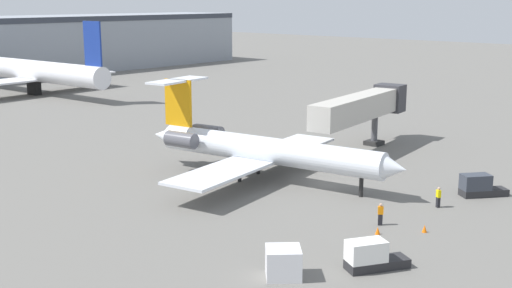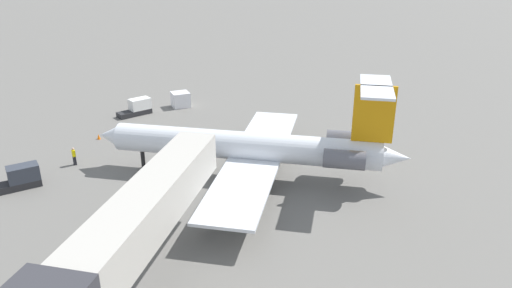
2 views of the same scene
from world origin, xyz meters
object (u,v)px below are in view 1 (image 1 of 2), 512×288
object	(u,v)px
jet_bridge	(364,106)
traffic_cone_near	(425,229)
ground_crew_marshaller	(438,197)
traffic_cone_mid	(378,231)
parked_airliner_west_mid	(34,71)
baggage_tug_lead	(479,186)
cargo_container_uld	(283,263)
baggage_tug_trailing	(371,257)
regional_jet	(258,148)
ground_crew_loader	(380,214)

from	to	relation	value
jet_bridge	traffic_cone_near	bearing A→B (deg)	-138.16
ground_crew_marshaller	traffic_cone_mid	size ratio (longest dim) A/B	3.07
parked_airliner_west_mid	traffic_cone_near	bearing A→B (deg)	-102.45
traffic_cone_near	baggage_tug_lead	bearing A→B (deg)	3.87
ground_crew_marshaller	traffic_cone_mid	xyz separation A→B (m)	(-8.61, 0.38, -0.58)
cargo_container_uld	parked_airliner_west_mid	world-z (taller)	parked_airliner_west_mid
baggage_tug_lead	parked_airliner_west_mid	distance (m)	83.67
baggage_tug_trailing	parked_airliner_west_mid	bearing A→B (deg)	72.42
regional_jet	parked_airliner_west_mid	distance (m)	67.48
regional_jet	jet_bridge	size ratio (longest dim) A/B	1.43
parked_airliner_west_mid	ground_crew_loader	bearing A→B (deg)	-103.44
ground_crew_loader	baggage_tug_lead	distance (m)	12.25
baggage_tug_trailing	parked_airliner_west_mid	distance (m)	88.88
cargo_container_uld	traffic_cone_mid	size ratio (longest dim) A/B	5.26
jet_bridge	traffic_cone_near	distance (m)	26.92
ground_crew_loader	baggage_tug_lead	xyz separation A→B (m)	(12.01, -2.44, -0.02)
ground_crew_loader	baggage_tug_lead	world-z (taller)	baggage_tug_lead
ground_crew_loader	traffic_cone_near	size ratio (longest dim) A/B	3.07
regional_jet	traffic_cone_mid	distance (m)	17.23
ground_crew_marshaller	parked_airliner_west_mid	xyz separation A→B (m)	(12.54, 82.12, 3.26)
regional_jet	baggage_tug_lead	world-z (taller)	regional_jet
ground_crew_loader	traffic_cone_mid	bearing A→B (deg)	-153.96
regional_jet	parked_airliner_west_mid	world-z (taller)	parked_airliner_west_mid
cargo_container_uld	jet_bridge	bearing A→B (deg)	24.72
ground_crew_marshaller	ground_crew_loader	xyz separation A→B (m)	(-6.79, 1.27, 0.00)
ground_crew_marshaller	parked_airliner_west_mid	bearing A→B (deg)	81.32
ground_crew_marshaller	parked_airliner_west_mid	world-z (taller)	parked_airliner_west_mid
jet_bridge	baggage_tug_trailing	world-z (taller)	jet_bridge
ground_crew_loader	parked_airliner_west_mid	bearing A→B (deg)	76.56
regional_jet	ground_crew_marshaller	xyz separation A→B (m)	(3.17, -16.51, -2.10)
ground_crew_loader	parked_airliner_west_mid	distance (m)	83.19
baggage_tug_trailing	ground_crew_marshaller	bearing A→B (deg)	10.11
traffic_cone_near	parked_airliner_west_mid	xyz separation A→B (m)	(18.56, 84.05, 3.84)
regional_jet	baggage_tug_lead	xyz separation A→B (m)	(8.39, -17.68, -2.12)
traffic_cone_mid	cargo_container_uld	bearing A→B (deg)	177.71
regional_jet	cargo_container_uld	xyz separation A→B (m)	(-15.61, -15.72, -2.04)
regional_jet	baggage_tug_trailing	xyz separation A→B (m)	(-11.12, -19.06, -2.12)
regional_jet	parked_airliner_west_mid	xyz separation A→B (m)	(15.71, 65.61, 1.16)
regional_jet	jet_bridge	world-z (taller)	regional_jet
ground_crew_loader	traffic_cone_near	bearing A→B (deg)	-76.53
regional_jet	parked_airliner_west_mid	size ratio (longest dim) A/B	0.71
regional_jet	ground_crew_marshaller	world-z (taller)	regional_jet
regional_jet	cargo_container_uld	size ratio (longest dim) A/B	9.28
traffic_cone_near	traffic_cone_mid	distance (m)	3.47
regional_jet	traffic_cone_mid	size ratio (longest dim) A/B	48.79
traffic_cone_near	parked_airliner_west_mid	world-z (taller)	parked_airliner_west_mid
jet_bridge	baggage_tug_trailing	size ratio (longest dim) A/B	4.53
jet_bridge	parked_airliner_west_mid	xyz separation A→B (m)	(-1.21, 66.35, -0.75)
baggage_tug_lead	traffic_cone_near	distance (m)	11.28
ground_crew_marshaller	traffic_cone_near	size ratio (longest dim) A/B	3.07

